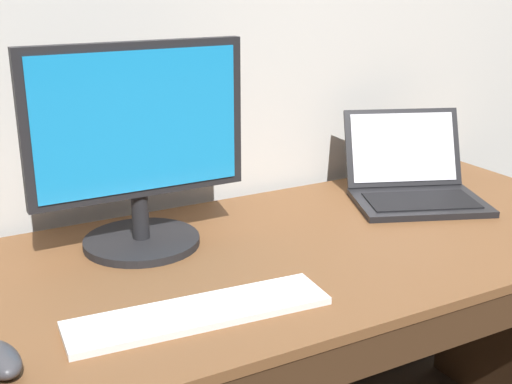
{
  "coord_description": "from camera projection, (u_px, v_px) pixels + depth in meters",
  "views": [
    {
      "loc": [
        -0.75,
        -1.14,
        1.31
      ],
      "look_at": [
        -0.13,
        0.0,
        0.88
      ],
      "focal_mm": 46.85,
      "sensor_mm": 36.0,
      "label": 1
    }
  ],
  "objects": [
    {
      "name": "desk",
      "position": [
        309.0,
        337.0,
        1.53
      ],
      "size": [
        1.59,
        0.72,
        0.74
      ],
      "color": "brown",
      "rests_on": "ground"
    },
    {
      "name": "laptop_black",
      "position": [
        413.0,
        182.0,
        1.75
      ],
      "size": [
        0.42,
        0.41,
        0.21
      ],
      "color": "black",
      "rests_on": "desk"
    },
    {
      "name": "external_monitor",
      "position": [
        138.0,
        149.0,
        1.39
      ],
      "size": [
        0.47,
        0.25,
        0.44
      ],
      "color": "black",
      "rests_on": "desk"
    },
    {
      "name": "wired_keyboard",
      "position": [
        199.0,
        312.0,
        1.16
      ],
      "size": [
        0.47,
        0.15,
        0.02
      ],
      "color": "white",
      "rests_on": "desk"
    }
  ]
}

